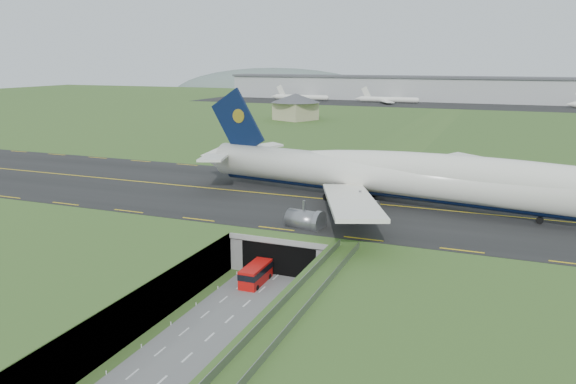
% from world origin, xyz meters
% --- Properties ---
extents(ground, '(900.00, 900.00, 0.00)m').
position_xyz_m(ground, '(0.00, 0.00, 0.00)').
color(ground, '#305120').
rests_on(ground, ground).
extents(airfield_deck, '(800.00, 800.00, 6.00)m').
position_xyz_m(airfield_deck, '(0.00, 0.00, 3.00)').
color(airfield_deck, gray).
rests_on(airfield_deck, ground).
extents(trench_road, '(12.00, 75.00, 0.20)m').
position_xyz_m(trench_road, '(0.00, -7.50, 0.10)').
color(trench_road, slate).
rests_on(trench_road, ground).
extents(taxiway, '(800.00, 44.00, 0.18)m').
position_xyz_m(taxiway, '(0.00, 33.00, 6.09)').
color(taxiway, black).
rests_on(taxiway, airfield_deck).
extents(tunnel_portal, '(17.00, 22.30, 6.00)m').
position_xyz_m(tunnel_portal, '(0.00, 16.71, 3.33)').
color(tunnel_portal, gray).
rests_on(tunnel_portal, ground).
extents(guideway, '(3.00, 53.00, 7.05)m').
position_xyz_m(guideway, '(11.00, -19.11, 5.32)').
color(guideway, '#A8A8A3').
rests_on(guideway, ground).
extents(jumbo_jet, '(99.27, 62.47, 20.91)m').
position_xyz_m(jumbo_jet, '(15.90, 33.34, 11.64)').
color(jumbo_jet, white).
rests_on(jumbo_jet, ground).
extents(shuttle_tram, '(2.75, 6.94, 2.84)m').
position_xyz_m(shuttle_tram, '(-1.86, 3.96, 1.57)').
color(shuttle_tram, red).
rests_on(shuttle_tram, ground).
extents(service_building, '(28.02, 28.02, 11.56)m').
position_xyz_m(service_building, '(-56.88, 164.18, 12.85)').
color(service_building, tan).
rests_on(service_building, ground).
extents(cargo_terminal, '(320.00, 67.00, 15.60)m').
position_xyz_m(cargo_terminal, '(-0.18, 299.41, 13.96)').
color(cargo_terminal, '#B2B2B2').
rests_on(cargo_terminal, ground).
extents(distant_hills, '(700.00, 91.00, 60.00)m').
position_xyz_m(distant_hills, '(64.38, 430.00, -4.00)').
color(distant_hills, slate).
rests_on(distant_hills, ground).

